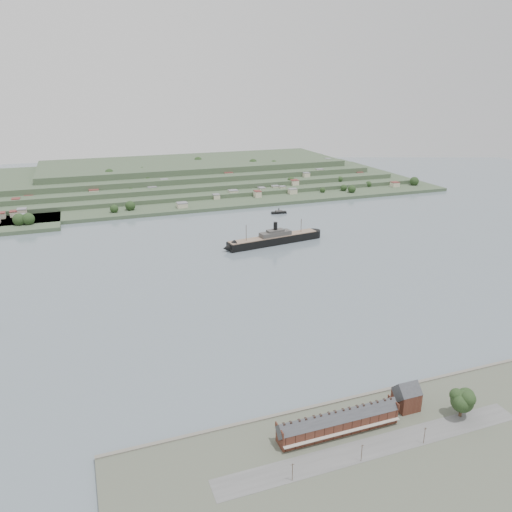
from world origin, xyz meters
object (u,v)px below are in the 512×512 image
object	(u,v)px
steamship	(271,240)
fig_tree	(464,400)
terrace_row	(338,422)
gabled_building	(406,396)

from	to	relation	value
steamship	fig_tree	xyz separation A→B (m)	(-14.03, -268.81, 5.99)
terrace_row	gabled_building	world-z (taller)	gabled_building
terrace_row	steamship	distance (m)	268.52
gabled_building	steamship	xyz separation A→B (m)	(33.96, 254.80, -3.55)
gabled_building	fig_tree	world-z (taller)	fig_tree
terrace_row	fig_tree	bearing A→B (deg)	-9.86
terrace_row	steamship	world-z (taller)	steamship
terrace_row	gabled_building	xyz separation A→B (m)	(37.50, 4.02, 1.34)
gabled_building	fig_tree	xyz separation A→B (m)	(19.93, -14.01, 2.43)
fig_tree	gabled_building	bearing A→B (deg)	144.90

